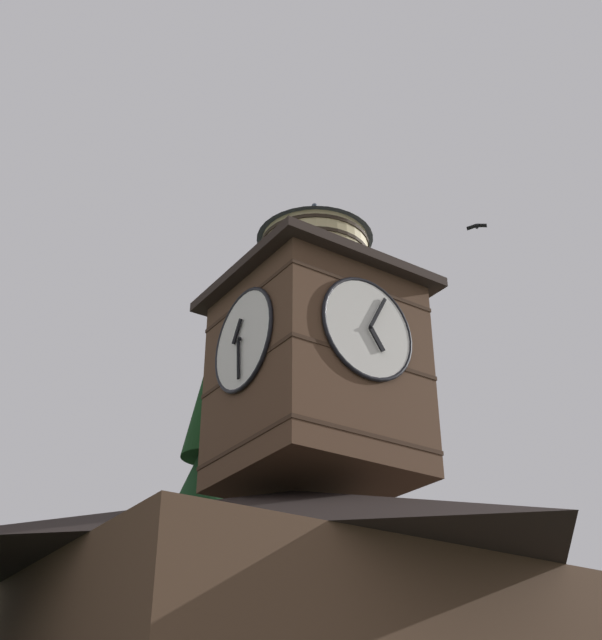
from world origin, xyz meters
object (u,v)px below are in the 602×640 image
(clock_tower, at_px, (316,350))
(pine_tree_behind, at_px, (200,616))
(moon, at_px, (180,553))
(flying_bird_low, at_px, (477,226))

(clock_tower, bearing_deg, pine_tree_behind, -97.95)
(clock_tower, relative_size, moon, 3.72)
(pine_tree_behind, relative_size, moon, 7.06)
(clock_tower, distance_m, moon, 37.94)
(pine_tree_behind, bearing_deg, flying_bird_low, 115.99)
(moon, xyz_separation_m, flying_bird_low, (8.44, 36.33, 1.72))
(pine_tree_behind, distance_m, flying_bird_low, 14.11)
(clock_tower, height_order, flying_bird_low, flying_bird_low)
(clock_tower, relative_size, pine_tree_behind, 0.53)
(pine_tree_behind, bearing_deg, clock_tower, 82.05)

